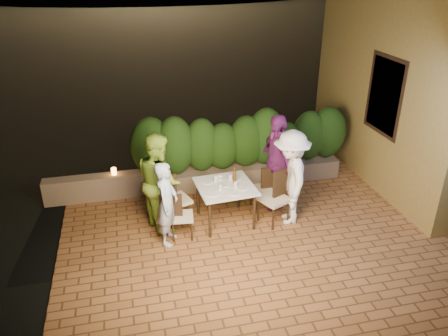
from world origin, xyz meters
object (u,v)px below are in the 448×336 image
object	(u,v)px
bowl	(219,178)
diner_white	(290,178)
dining_table	(225,204)
chair_right_back	(262,188)
beer_bottle	(235,175)
chair_left_back	(176,199)
chair_right_front	(274,198)
chair_left_front	(182,216)
diner_blue	(167,204)
parapet_lamp	(114,171)
diner_purple	(276,161)
diner_green	(159,181)

from	to	relation	value
bowl	diner_white	world-z (taller)	diner_white
dining_table	chair_right_back	world-z (taller)	chair_right_back
beer_bottle	chair_left_back	world-z (taller)	beer_bottle
bowl	chair_right_back	xyz separation A→B (m)	(0.84, 0.03, -0.34)
chair_right_front	chair_right_back	xyz separation A→B (m)	(-0.06, 0.53, -0.08)
chair_left_front	chair_right_back	world-z (taller)	chair_right_back
chair_left_front	chair_right_back	distance (m)	1.74
chair_right_front	diner_blue	world-z (taller)	diner_blue
beer_bottle	chair_left_front	bearing A→B (deg)	-160.27
dining_table	diner_blue	world-z (taller)	diner_blue
dining_table	diner_white	world-z (taller)	diner_white
beer_bottle	diner_white	distance (m)	1.00
chair_left_back	chair_right_back	world-z (taller)	chair_left_back
bowl	chair_left_back	world-z (taller)	chair_left_back
diner_white	parapet_lamp	distance (m)	3.52
bowl	diner_blue	distance (m)	1.25
dining_table	diner_white	distance (m)	1.27
chair_left_back	parapet_lamp	xyz separation A→B (m)	(-1.07, 1.27, 0.07)
chair_right_back	chair_right_front	bearing A→B (deg)	96.05
dining_table	diner_purple	world-z (taller)	diner_purple
chair_right_back	diner_green	xyz separation A→B (m)	(-1.95, -0.14, 0.47)
chair_right_front	beer_bottle	bearing A→B (deg)	-49.44
beer_bottle	diner_purple	size ratio (longest dim) A/B	0.16
diner_green	diner_white	size ratio (longest dim) A/B	1.01
chair_left_back	chair_right_front	xyz separation A→B (m)	(1.73, -0.38, 0.01)
beer_bottle	dining_table	bearing A→B (deg)	-158.52
parapet_lamp	chair_left_front	bearing A→B (deg)	-57.17
diner_blue	diner_purple	distance (m)	2.32
bowl	chair_left_back	xyz separation A→B (m)	(-0.84, -0.13, -0.27)
chair_left_back	diner_white	world-z (taller)	diner_white
diner_blue	diner_purple	bearing A→B (deg)	-50.59
chair_left_front	diner_purple	distance (m)	2.11
dining_table	diner_blue	bearing A→B (deg)	-160.12
chair_right_front	parapet_lamp	size ratio (longest dim) A/B	7.28
bowl	chair_left_front	xyz separation A→B (m)	(-0.80, -0.57, -0.35)
bowl	chair_right_front	bearing A→B (deg)	-29.29
beer_bottle	bowl	distance (m)	0.34
diner_blue	parapet_lamp	world-z (taller)	diner_blue
diner_green	diner_purple	bearing A→B (deg)	-103.57
chair_right_front	diner_purple	world-z (taller)	diner_purple
diner_blue	diner_white	distance (m)	2.24
bowl	chair_left_front	bearing A→B (deg)	-144.30
chair_left_front	parapet_lamp	bearing A→B (deg)	129.94
chair_right_back	parapet_lamp	size ratio (longest dim) A/B	6.14
bowl	chair_right_front	xyz separation A→B (m)	(0.90, -0.50, -0.26)
chair_left_front	diner_green	bearing A→B (deg)	131.00
diner_purple	dining_table	bearing A→B (deg)	-76.65
dining_table	diner_green	bearing A→B (deg)	171.71
dining_table	bowl	world-z (taller)	bowl
chair_left_front	dining_table	bearing A→B (deg)	26.43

